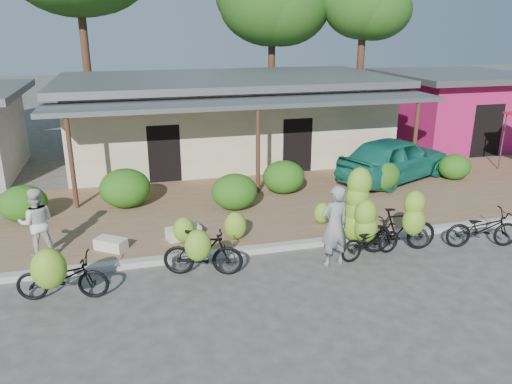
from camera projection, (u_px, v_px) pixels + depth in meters
ground at (331, 286)px, 10.71m from camera, size 100.00×100.00×0.00m
sidewalk at (267, 205)px, 15.26m from camera, size 60.00×6.00×0.12m
curb at (300, 245)px, 12.51m from camera, size 60.00×0.25×0.15m
shop_main at (227, 117)px, 20.16m from camera, size 13.00×8.50×3.35m
shop_pink at (452, 108)px, 22.76m from camera, size 6.00×6.00×3.25m
tree_center_right at (268, 0)px, 24.65m from camera, size 5.42×5.32×8.45m
tree_near_right at (360, 4)px, 23.85m from camera, size 4.13×3.93×7.76m
hedge_0 at (23, 204)px, 13.73m from camera, size 1.30×1.17×1.02m
hedge_1 at (125, 188)px, 14.79m from camera, size 1.49×1.34×1.16m
hedge_2 at (235, 192)px, 14.64m from camera, size 1.36×1.22×1.06m
hedge_3 at (284, 177)px, 16.04m from camera, size 1.36×1.22×1.06m
hedge_4 at (379, 175)px, 16.24m from camera, size 1.35×1.21×1.05m
hedge_5 at (454, 167)px, 17.48m from camera, size 1.14×1.03×0.89m
bike_far_left at (60, 276)px, 9.90m from camera, size 1.92×1.39×1.42m
bike_left at (202, 252)px, 10.90m from camera, size 1.85×1.35×1.36m
bike_center at (364, 221)px, 12.00m from camera, size 1.78×1.33×2.10m
bike_right at (402, 226)px, 12.00m from camera, size 1.94×1.22×1.77m
bike_far_right at (483, 228)px, 12.44m from camera, size 1.95×0.99×0.98m
loose_banana_a at (184, 230)px, 12.45m from camera, size 0.53×0.45×0.67m
loose_banana_b at (235, 226)px, 12.62m from camera, size 0.58×0.49×0.73m
loose_banana_c at (322, 213)px, 13.64m from camera, size 0.48×0.41×0.60m
sack_near at (183, 232)px, 12.75m from camera, size 0.92×0.60×0.30m
sack_far at (111, 244)px, 12.10m from camera, size 0.83×0.75×0.28m
vendor at (334, 226)px, 11.35m from camera, size 0.78×0.58×1.94m
bystander at (37, 223)px, 11.58m from camera, size 0.86×0.70×1.66m
teal_van at (395, 158)px, 17.29m from camera, size 4.90×3.51×1.55m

